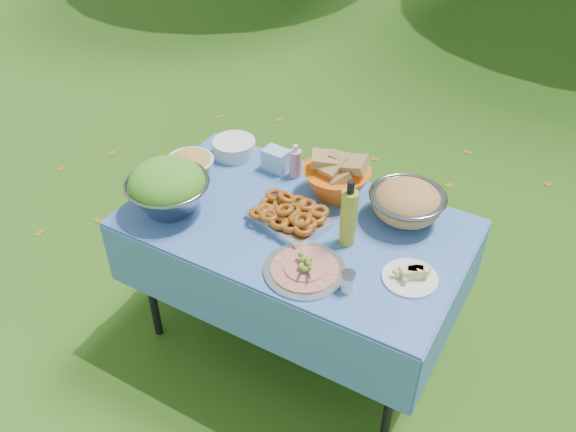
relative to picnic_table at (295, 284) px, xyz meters
The scene contains 14 objects.
ground 0.38m from the picnic_table, ahead, with size 80.00×80.00×0.00m, color #183C0A.
picnic_table is the anchor object (origin of this frame).
salad_bowl 0.75m from the picnic_table, 158.97° to the right, with size 0.36×0.36×0.24m, color gray, non-canonical shape.
pasta_bowl_white 0.76m from the picnic_table, behind, with size 0.22×0.22×0.12m, color white, non-canonical shape.
plate_stack 0.74m from the picnic_table, 149.32° to the left, with size 0.21×0.21×0.08m, color white.
wipes_box 0.60m from the picnic_table, 132.75° to the left, with size 0.12×0.09×0.11m, color #94CEE3.
sanitizer_bottle 0.58m from the picnic_table, 119.75° to the left, with size 0.06×0.06×0.17m, color pink.
bread_bowl 0.55m from the picnic_table, 77.40° to the left, with size 0.31×0.31×0.21m, color orange, non-canonical shape.
pasta_bowl_steel 0.67m from the picnic_table, 32.85° to the left, with size 0.32×0.32×0.17m, color gray, non-canonical shape.
fried_tray 0.42m from the picnic_table, 135.48° to the right, with size 0.32×0.22×0.07m, color silver.
charcuterie_platter 0.52m from the picnic_table, 54.50° to the right, with size 0.33×0.33×0.07m, color silver.
oil_bottle 0.59m from the picnic_table, ahead, with size 0.07×0.07×0.31m, color #A5A923.
cheese_plate 0.70m from the picnic_table, ahead, with size 0.22×0.22×0.06m, color white.
shaker 0.62m from the picnic_table, 35.20° to the right, with size 0.05×0.05×0.09m, color white.
Camera 1 is at (0.98, -1.79, 2.43)m, focal length 38.00 mm.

